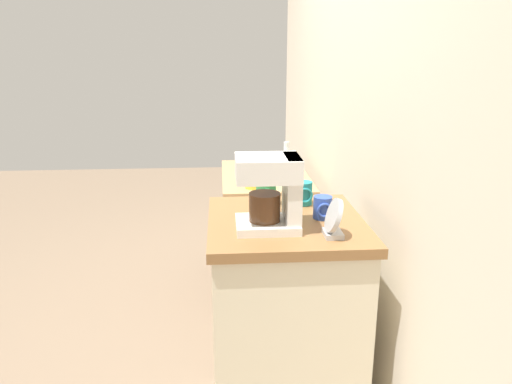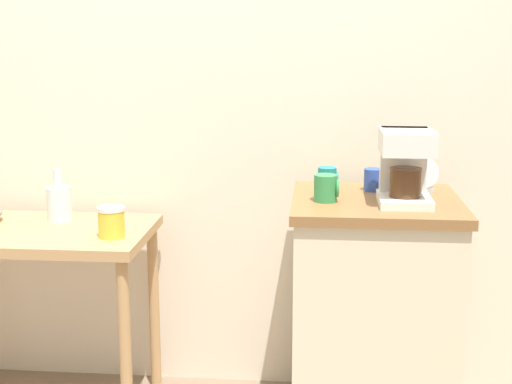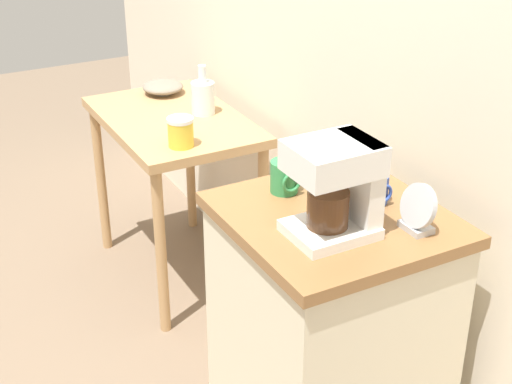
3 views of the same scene
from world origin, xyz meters
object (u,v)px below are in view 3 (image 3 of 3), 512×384
glass_carafe_vase (203,97)px  coffee_maker (339,185)px  canister_enamel (181,132)px  mug_tall_green (285,177)px  mug_dark_teal (330,168)px  bowl_stoneware (163,87)px  table_clock (418,211)px  mug_blue (377,189)px

glass_carafe_vase → coffee_maker: size_ratio=0.81×
canister_enamel → mug_tall_green: mug_tall_green is taller
canister_enamel → mug_dark_teal: 0.82m
bowl_stoneware → glass_carafe_vase: (0.31, 0.06, 0.04)m
coffee_maker → mug_tall_green: bearing=-179.7°
bowl_stoneware → coffee_maker: 1.68m
bowl_stoneware → coffee_maker: coffee_maker is taller
bowl_stoneware → mug_dark_teal: (1.38, -0.02, 0.17)m
canister_enamel → coffee_maker: size_ratio=0.44×
coffee_maker → table_clock: size_ratio=1.96×
mug_blue → table_clock: (0.18, -0.00, 0.02)m
mug_dark_teal → coffee_maker: bearing=-29.7°
coffee_maker → mug_dark_teal: (-0.27, 0.15, -0.09)m
coffee_maker → mug_tall_green: (-0.27, -0.00, -0.09)m
coffee_maker → mug_tall_green: 0.29m
glass_carafe_vase → mug_dark_teal: mug_dark_teal is taller
bowl_stoneware → mug_tall_green: bearing=-7.0°
canister_enamel → mug_blue: mug_blue is taller
glass_carafe_vase → table_clock: (1.42, -0.03, 0.14)m
mug_tall_green → mug_blue: 0.27m
canister_enamel → table_clock: 1.17m
mug_blue → bowl_stoneware: bearing=-179.0°
glass_carafe_vase → coffee_maker: (1.34, -0.22, 0.22)m
bowl_stoneware → table_clock: size_ratio=1.38×
bowl_stoneware → mug_dark_teal: mug_dark_teal is taller
glass_carafe_vase → coffee_maker: 1.37m
coffee_maker → mug_blue: (-0.09, 0.19, -0.10)m
mug_tall_green → mug_dark_teal: (0.01, 0.15, -0.00)m
bowl_stoneware → mug_dark_teal: 1.39m
glass_carafe_vase → table_clock: table_clock is taller
mug_tall_green → table_clock: table_clock is taller
mug_dark_teal → bowl_stoneware: bearing=179.3°
glass_carafe_vase → mug_blue: size_ratio=2.49×
mug_tall_green → mug_dark_teal: mug_tall_green is taller
bowl_stoneware → mug_blue: size_ratio=2.18×
mug_dark_teal → table_clock: bearing=6.6°
mug_dark_teal → table_clock: (0.35, 0.04, 0.01)m
bowl_stoneware → glass_carafe_vase: 0.32m
mug_tall_green → table_clock: bearing=28.2°
mug_tall_green → bowl_stoneware: bearing=173.0°
canister_enamel → table_clock: bearing=9.5°
bowl_stoneware → coffee_maker: (1.65, -0.17, 0.26)m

